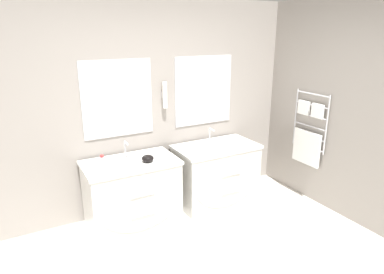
% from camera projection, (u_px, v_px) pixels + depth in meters
% --- Properties ---
extents(wall_back, '(5.47, 0.14, 2.60)m').
position_uv_depth(wall_back, '(150.00, 108.00, 4.24)').
color(wall_back, gray).
rests_on(wall_back, ground_plane).
extents(wall_right, '(0.13, 3.82, 2.60)m').
position_uv_depth(wall_right, '(329.00, 108.00, 4.26)').
color(wall_right, gray).
rests_on(wall_right, ground_plane).
extents(vanity_left, '(1.07, 0.68, 0.80)m').
position_uv_depth(vanity_left, '(133.00, 194.00, 3.98)').
color(vanity_left, silver).
rests_on(vanity_left, ground_plane).
extents(vanity_right, '(1.07, 0.68, 0.80)m').
position_uv_depth(vanity_right, '(217.00, 174.00, 4.51)').
color(vanity_right, silver).
rests_on(vanity_right, ground_plane).
extents(faucet_left, '(0.17, 0.12, 0.20)m').
position_uv_depth(faucet_left, '(126.00, 150.00, 3.99)').
color(faucet_left, silver).
rests_on(faucet_left, vanity_left).
extents(faucet_right, '(0.17, 0.12, 0.20)m').
position_uv_depth(faucet_right, '(210.00, 135.00, 4.52)').
color(faucet_right, silver).
rests_on(faucet_right, vanity_right).
extents(toiletry_bottle, '(0.06, 0.06, 0.17)m').
position_uv_depth(toiletry_bottle, '(103.00, 163.00, 3.63)').
color(toiletry_bottle, silver).
rests_on(toiletry_bottle, vanity_left).
extents(amenity_bowl, '(0.14, 0.14, 0.08)m').
position_uv_depth(amenity_bowl, '(148.00, 158.00, 3.87)').
color(amenity_bowl, black).
rests_on(amenity_bowl, vanity_left).
extents(soap_dish, '(0.11, 0.08, 0.04)m').
position_uv_depth(soap_dish, '(206.00, 152.00, 4.15)').
color(soap_dish, white).
rests_on(soap_dish, vanity_right).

